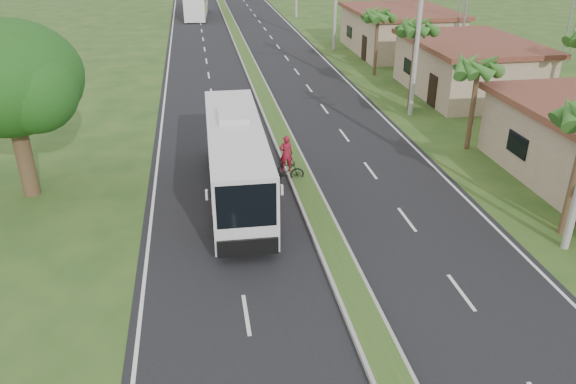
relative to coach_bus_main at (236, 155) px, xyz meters
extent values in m
plane|color=#24471A|center=(3.07, -8.29, -1.93)|extent=(180.00, 180.00, 0.00)
cube|color=black|center=(3.07, 11.71, -1.92)|extent=(14.00, 160.00, 0.02)
cube|color=gray|center=(3.07, 11.71, -1.84)|extent=(1.20, 160.00, 0.17)
cube|color=#24471A|center=(3.07, 11.71, -1.75)|extent=(0.95, 160.00, 0.02)
cube|color=silver|center=(-3.63, 11.71, -1.93)|extent=(0.12, 160.00, 0.01)
cube|color=silver|center=(9.77, 11.71, -1.93)|extent=(0.12, 160.00, 0.01)
cube|color=#9D876A|center=(17.07, 13.71, -0.26)|extent=(7.00, 10.00, 3.35)
cube|color=#59251F|center=(17.07, 13.71, 1.58)|extent=(7.60, 10.60, 0.32)
cube|color=#9D876A|center=(17.07, 27.71, -0.18)|extent=(8.00, 11.00, 3.50)
cube|color=#59251F|center=(17.07, 27.71, 1.73)|extent=(8.60, 11.60, 0.32)
cylinder|color=#473321|center=(12.07, -5.29, 0.57)|extent=(0.26, 0.26, 5.00)
cylinder|color=#473321|center=(12.47, 3.71, 0.37)|extent=(0.26, 0.26, 4.60)
cylinder|color=#473321|center=(11.87, 10.71, 0.77)|extent=(0.26, 0.26, 5.40)
cylinder|color=#473321|center=(12.37, 19.71, 0.47)|extent=(0.26, 0.26, 4.80)
cylinder|color=#473321|center=(-8.93, 1.71, 0.07)|extent=(0.70, 0.70, 4.00)
ellipsoid|color=#204512|center=(-8.93, 1.71, 3.27)|extent=(6.00, 6.00, 4.68)
sphere|color=#204512|center=(-7.73, 0.71, 2.97)|extent=(3.40, 3.40, 3.40)
cylinder|color=gray|center=(11.57, 9.71, 4.07)|extent=(0.28, 0.28, 12.00)
cube|color=silver|center=(0.00, -0.05, -0.10)|extent=(2.43, 10.90, 2.85)
cube|color=black|center=(0.01, 0.49, 0.53)|extent=(2.44, 8.73, 1.14)
cube|color=black|center=(-0.08, -5.42, 0.36)|extent=(2.04, 0.17, 1.60)
cube|color=#AA0E25|center=(-0.02, -1.14, -0.67)|extent=(2.38, 4.74, 0.50)
cube|color=#F2B014|center=(0.00, 0.22, -0.90)|extent=(2.35, 2.75, 0.23)
cube|color=silver|center=(0.02, 1.04, 1.45)|extent=(1.30, 2.19, 0.25)
cylinder|color=black|center=(-1.08, -3.47, -1.46)|extent=(0.30, 0.95, 0.94)
cylinder|color=black|center=(0.97, -3.51, -1.46)|extent=(0.30, 0.95, 0.94)
cylinder|color=black|center=(-0.98, 2.86, -1.46)|extent=(0.30, 0.95, 0.94)
cylinder|color=black|center=(1.07, 2.83, -1.46)|extent=(0.30, 0.95, 0.94)
cube|color=white|center=(-0.71, 51.93, -0.23)|extent=(3.16, 11.33, 3.12)
cube|color=orange|center=(-0.77, 50.95, -0.82)|extent=(2.83, 5.50, 0.34)
cylinder|color=black|center=(-2.08, 47.38, -1.47)|extent=(0.35, 0.95, 0.93)
cylinder|color=black|center=(0.06, 47.24, -1.47)|extent=(0.35, 0.95, 0.93)
cylinder|color=black|center=(-1.51, 56.12, -1.47)|extent=(0.35, 0.95, 0.93)
cylinder|color=black|center=(0.63, 55.98, -1.47)|extent=(0.35, 0.95, 0.93)
imported|color=black|center=(2.34, 1.13, -1.43)|extent=(1.67, 0.48, 1.00)
imported|color=maroon|center=(2.34, 1.13, -0.53)|extent=(0.62, 0.41, 1.70)
camera|label=1|loc=(-1.44, -22.12, 8.95)|focal=35.00mm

